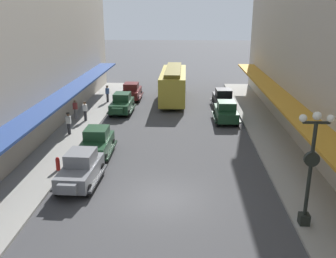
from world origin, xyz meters
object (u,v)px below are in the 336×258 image
at_px(parked_car_0, 226,111).
at_px(streetcar, 173,83).
at_px(parked_car_4, 132,91).
at_px(lamp_post_with_clock, 311,165).
at_px(parked_car_3, 122,103).
at_px(fire_hydrant, 58,164).
at_px(pedestrian_0, 75,109).
at_px(parked_car_5, 80,168).
at_px(pedestrian_1, 107,94).
at_px(pedestrian_2, 69,123).
at_px(pedestrian_3, 85,111).
at_px(parked_car_1, 223,98).
at_px(parked_car_2, 96,142).

distance_m(parked_car_0, streetcar, 8.72).
xyz_separation_m(parked_car_0, parked_car_4, (-9.14, 7.63, 0.00)).
bearing_deg(lamp_post_with_clock, parked_car_3, 121.09).
relative_size(parked_car_0, parked_car_4, 1.00).
bearing_deg(lamp_post_with_clock, fire_hydrant, 157.81).
bearing_deg(pedestrian_0, parked_car_5, -72.78).
bearing_deg(pedestrian_0, pedestrian_1, 76.07).
height_order(parked_car_3, parked_car_5, same).
distance_m(parked_car_0, pedestrian_2, 12.98).
distance_m(streetcar, pedestrian_3, 10.78).
bearing_deg(pedestrian_3, parked_car_3, 49.58).
height_order(parked_car_3, pedestrian_3, parked_car_3).
xyz_separation_m(pedestrian_2, pedestrian_3, (0.31, 3.61, 0.00)).
height_order(parked_car_1, pedestrian_3, parked_car_1).
height_order(lamp_post_with_clock, pedestrian_1, lamp_post_with_clock).
distance_m(parked_car_1, lamp_post_with_clock, 21.26).
xyz_separation_m(parked_car_5, pedestrian_3, (-2.77, 11.62, 0.07)).
relative_size(parked_car_3, fire_hydrant, 5.22).
xyz_separation_m(parked_car_1, pedestrian_3, (-12.15, -5.72, 0.07)).
xyz_separation_m(parked_car_0, parked_car_3, (-9.30, 2.37, 0.00)).
relative_size(pedestrian_1, pedestrian_3, 1.00).
xyz_separation_m(parked_car_4, lamp_post_with_clock, (10.97, -23.72, 2.04)).
distance_m(parked_car_2, pedestrian_1, 14.34).
bearing_deg(parked_car_2, fire_hydrant, -121.85).
xyz_separation_m(fire_hydrant, pedestrian_3, (-1.00, 10.18, 0.45)).
xyz_separation_m(fire_hydrant, pedestrian_0, (-2.00, 10.72, 0.43)).
height_order(parked_car_0, parked_car_5, same).
bearing_deg(fire_hydrant, parked_car_1, 54.97).
bearing_deg(parked_car_1, parked_car_0, -92.54).
distance_m(parked_car_4, streetcar, 4.53).
height_order(parked_car_1, pedestrian_0, parked_car_1).
distance_m(parked_car_4, fire_hydrant, 18.61).
xyz_separation_m(parked_car_1, parked_car_5, (-9.37, -17.34, 0.00)).
xyz_separation_m(parked_car_5, pedestrian_1, (-2.23, 18.34, 0.07)).
height_order(lamp_post_with_clock, fire_hydrant, lamp_post_with_clock).
height_order(parked_car_0, parked_car_3, same).
bearing_deg(parked_car_2, parked_car_1, 54.34).
distance_m(parked_car_0, lamp_post_with_clock, 16.32).
bearing_deg(pedestrian_3, parked_car_1, 25.22).
height_order(streetcar, lamp_post_with_clock, lamp_post_with_clock).
height_order(parked_car_5, fire_hydrant, parked_car_5).
distance_m(parked_car_0, parked_car_3, 9.60).
relative_size(parked_car_4, lamp_post_with_clock, 0.83).
bearing_deg(parked_car_0, pedestrian_3, -176.60).
bearing_deg(parked_car_5, lamp_post_with_clock, -18.89).
xyz_separation_m(parked_car_1, lamp_post_with_clock, (1.60, -21.10, 2.04)).
height_order(pedestrian_0, pedestrian_2, pedestrian_2).
xyz_separation_m(parked_car_0, fire_hydrant, (-10.92, -10.89, -0.38)).
xyz_separation_m(streetcar, pedestrian_0, (-8.20, -7.43, -0.91)).
bearing_deg(parked_car_5, parked_car_3, 90.59).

